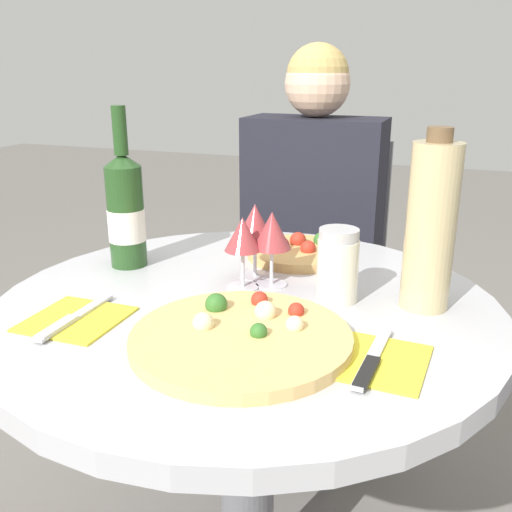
{
  "coord_description": "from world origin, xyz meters",
  "views": [
    {
      "loc": [
        0.35,
        -0.88,
        1.12
      ],
      "look_at": [
        0.03,
        -0.04,
        0.82
      ],
      "focal_mm": 40.0,
      "sensor_mm": 36.0,
      "label": 1
    }
  ],
  "objects_px": {
    "chair_behind_diner": "(316,287)",
    "seated_diner": "(305,278)",
    "wine_bottle": "(126,210)",
    "dining_table": "(247,382)",
    "tall_carafe": "(431,226)",
    "pizza_large": "(242,336)"
  },
  "relations": [
    {
      "from": "wine_bottle",
      "to": "seated_diner",
      "type": "bearing_deg",
      "value": 67.22
    },
    {
      "from": "chair_behind_diner",
      "to": "tall_carafe",
      "type": "xyz_separation_m",
      "value": [
        0.37,
        -0.7,
        0.42
      ]
    },
    {
      "from": "dining_table",
      "to": "pizza_large",
      "type": "xyz_separation_m",
      "value": [
        0.06,
        -0.16,
        0.18
      ]
    },
    {
      "from": "dining_table",
      "to": "tall_carafe",
      "type": "bearing_deg",
      "value": 15.92
    },
    {
      "from": "pizza_large",
      "to": "wine_bottle",
      "type": "height_order",
      "value": "wine_bottle"
    },
    {
      "from": "chair_behind_diner",
      "to": "tall_carafe",
      "type": "distance_m",
      "value": 0.9
    },
    {
      "from": "pizza_large",
      "to": "wine_bottle",
      "type": "relative_size",
      "value": 1.02
    },
    {
      "from": "dining_table",
      "to": "wine_bottle",
      "type": "bearing_deg",
      "value": 162.98
    },
    {
      "from": "wine_bottle",
      "to": "tall_carafe",
      "type": "height_order",
      "value": "wine_bottle"
    },
    {
      "from": "seated_diner",
      "to": "wine_bottle",
      "type": "relative_size",
      "value": 3.59
    },
    {
      "from": "chair_behind_diner",
      "to": "wine_bottle",
      "type": "bearing_deg",
      "value": 71.48
    },
    {
      "from": "pizza_large",
      "to": "wine_bottle",
      "type": "distance_m",
      "value": 0.45
    },
    {
      "from": "chair_behind_diner",
      "to": "seated_diner",
      "type": "relative_size",
      "value": 0.76
    },
    {
      "from": "chair_behind_diner",
      "to": "dining_table",
      "type": "bearing_deg",
      "value": 95.16
    },
    {
      "from": "seated_diner",
      "to": "wine_bottle",
      "type": "height_order",
      "value": "seated_diner"
    },
    {
      "from": "wine_bottle",
      "to": "tall_carafe",
      "type": "relative_size",
      "value": 1.06
    },
    {
      "from": "seated_diner",
      "to": "tall_carafe",
      "type": "bearing_deg",
      "value": 123.56
    },
    {
      "from": "dining_table",
      "to": "seated_diner",
      "type": "bearing_deg",
      "value": 96.27
    },
    {
      "from": "chair_behind_diner",
      "to": "pizza_large",
      "type": "distance_m",
      "value": 0.99
    },
    {
      "from": "chair_behind_diner",
      "to": "seated_diner",
      "type": "height_order",
      "value": "seated_diner"
    },
    {
      "from": "wine_bottle",
      "to": "tall_carafe",
      "type": "distance_m",
      "value": 0.6
    },
    {
      "from": "dining_table",
      "to": "chair_behind_diner",
      "type": "xyz_separation_m",
      "value": [
        -0.07,
        0.79,
        -0.11
      ]
    }
  ]
}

